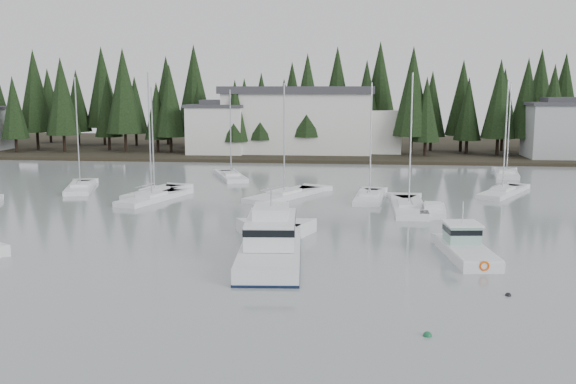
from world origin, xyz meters
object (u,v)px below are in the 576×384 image
Objects in this scene: harbor_inn at (310,121)px; lobster_boat_teal at (466,250)px; sailboat_6 at (502,194)px; sailboat_10 at (152,200)px; sailboat_2 at (370,199)px; sailboat_12 at (409,209)px; sailboat_13 at (155,194)px; runabout_1 at (433,213)px; house_west at (217,128)px; sailboat_7 at (80,189)px; house_east_a at (561,129)px; cabin_cruiser_center at (271,247)px; sailboat_4 at (506,175)px; sailboat_3 at (284,197)px; sailboat_0 at (231,178)px.

harbor_inn is 3.94× the size of lobster_boat_teal.
sailboat_6 is 36.46m from sailboat_10.
sailboat_2 is 0.94× the size of sailboat_12.
sailboat_13 is at bearing 94.13° from sailboat_2.
lobster_boat_teal is 1.36× the size of runabout_1.
sailboat_12 is at bearing -58.29° from house_west.
sailboat_13 is (9.21, -2.51, -0.01)m from sailboat_7.
sailboat_7 is (-7.53, -36.47, -4.58)m from house_west.
house_east_a is 0.82× the size of sailboat_12.
lobster_boat_teal is 27.74m from sailboat_6.
cabin_cruiser_center is 49.92m from sailboat_4.
cabin_cruiser_center is 1.69× the size of lobster_boat_teal.
sailboat_3 is 2.20× the size of runabout_1.
sailboat_12 reaches higher than harbor_inn.
house_west is at bearing 21.03° from sailboat_10.
sailboat_10 is at bearing -152.45° from sailboat_13.
cabin_cruiser_center is at bearing 173.17° from sailboat_6.
harbor_inn is 44.22m from sailboat_2.
lobster_boat_teal is at bearing -63.96° from house_west.
house_east_a is at bearing -28.19° from lobster_boat_teal.
lobster_boat_teal is 0.62× the size of sailboat_3.
sailboat_6 is at bearing -127.57° from sailboat_0.
cabin_cruiser_center is 1.08× the size of sailboat_13.
sailboat_7 is at bearing 90.05° from sailboat_2.
harbor_inn is 2.51× the size of sailboat_13.
house_west is 65.45m from cabin_cruiser_center.
sailboat_3 is 0.98× the size of sailboat_4.
harbor_inn is at bearing 12.52° from house_west.
house_east_a is at bearing -35.17° from cabin_cruiser_center.
sailboat_4 reaches higher than house_west.
harbor_inn is at bearing 28.57° from sailboat_3.
harbor_inn is 2.30× the size of sailboat_7.
house_west is at bearing -167.48° from harbor_inn.
sailboat_4 is 2.24× the size of runabout_1.
house_east_a is at bearing -17.30° from sailboat_3.
lobster_boat_teal is 0.58× the size of sailboat_12.
harbor_inn is at bearing -2.63° from cabin_cruiser_center.
sailboat_13 is (-0.80, 3.39, -0.01)m from sailboat_10.
runabout_1 is at bearing -81.07° from sailboat_10.
sailboat_12 reaches higher than sailboat_13.
sailboat_12 is (12.53, -47.97, -5.72)m from harbor_inn.
house_west is at bearing 16.67° from sailboat_13.
harbor_inn is at bearing 22.12° from runabout_1.
sailboat_0 is 0.89× the size of sailboat_7.
sailboat_12 reaches higher than sailboat_2.
sailboat_13 is (-36.47, -4.17, -0.01)m from sailboat_6.
sailboat_13 is (-40.27, -19.28, -0.01)m from sailboat_4.
sailboat_6 is at bearing -30.36° from runabout_1.
house_east_a is at bearing -22.33° from runabout_1.
sailboat_6 is 45.70m from sailboat_7.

